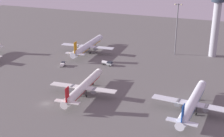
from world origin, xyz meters
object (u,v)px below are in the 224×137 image
object	(u,v)px
airplane_mid_apron	(83,87)
fuel_truck	(108,63)
control_tower	(217,17)
airplane_taxiway_distant	(88,46)
cargo_loader	(63,64)
airplane_terminal_side	(192,103)
apron_light_east	(177,27)

from	to	relation	value
airplane_mid_apron	fuel_truck	size ratio (longest dim) A/B	5.88
control_tower	airplane_taxiway_distant	world-z (taller)	control_tower
airplane_taxiway_distant	fuel_truck	bearing A→B (deg)	-43.66
airplane_taxiway_distant	cargo_loader	world-z (taller)	airplane_taxiway_distant
airplane_mid_apron	control_tower	bearing A→B (deg)	55.31
cargo_loader	airplane_taxiway_distant	bearing A→B (deg)	73.24
airplane_taxiway_distant	airplane_terminal_side	bearing A→B (deg)	-41.30
airplane_mid_apron	cargo_loader	world-z (taller)	airplane_mid_apron
fuel_truck	airplane_taxiway_distant	bearing A→B (deg)	-120.63
cargo_loader	fuel_truck	world-z (taller)	fuel_truck
cargo_loader	airplane_mid_apron	bearing A→B (deg)	-60.46
airplane_terminal_side	apron_light_east	size ratio (longest dim) A/B	1.30
airplane_mid_apron	airplane_taxiway_distant	size ratio (longest dim) A/B	0.87
airplane_terminal_side	cargo_loader	size ratio (longest dim) A/B	8.92
airplane_terminal_side	airplane_mid_apron	world-z (taller)	airplane_terminal_side
airplane_terminal_side	control_tower	bearing A→B (deg)	93.17
airplane_terminal_side	airplane_taxiway_distant	world-z (taller)	airplane_taxiway_distant
control_tower	cargo_loader	bearing A→B (deg)	-145.18
control_tower	fuel_truck	size ratio (longest dim) A/B	6.23
airplane_mid_apron	cargo_loader	bearing A→B (deg)	129.47
cargo_loader	fuel_truck	bearing A→B (deg)	11.40
airplane_mid_apron	apron_light_east	xyz separation A→B (m)	(23.56, 74.21, 13.67)
airplane_taxiway_distant	fuel_truck	size ratio (longest dim) A/B	6.73
control_tower	fuel_truck	distance (m)	68.68
airplane_mid_apron	airplane_taxiway_distant	distance (m)	63.04
airplane_taxiway_distant	apron_light_east	distance (m)	55.46
cargo_loader	airplane_terminal_side	bearing A→B (deg)	-34.52
cargo_loader	fuel_truck	size ratio (longest dim) A/B	0.69
control_tower	airplane_mid_apron	xyz separation A→B (m)	(-45.10, -79.62, -19.71)
control_tower	airplane_terminal_side	bearing A→B (deg)	-89.51
fuel_truck	apron_light_east	size ratio (longest dim) A/B	0.21
airplane_mid_apron	apron_light_east	bearing A→B (deg)	67.23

